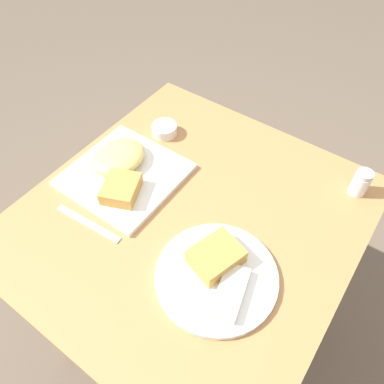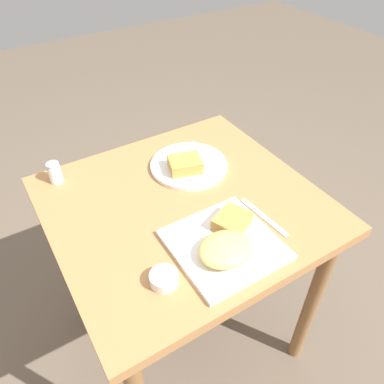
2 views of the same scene
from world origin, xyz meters
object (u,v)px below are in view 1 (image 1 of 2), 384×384
(salt_shaker, at_px, (360,184))
(butter_knife, at_px, (88,223))
(plate_square_near, at_px, (122,170))
(sauce_ramekin, at_px, (165,129))
(plate_oval_far, at_px, (217,273))

(salt_shaker, height_order, butter_knife, salt_shaker)
(plate_square_near, distance_m, salt_shaker, 0.60)
(sauce_ramekin, xyz_separation_m, salt_shaker, (-0.11, 0.53, 0.01))
(plate_oval_far, relative_size, sauce_ramekin, 3.67)
(sauce_ramekin, bearing_deg, plate_square_near, 3.27)
(plate_oval_far, xyz_separation_m, butter_knife, (0.06, -0.32, -0.01))
(plate_oval_far, bearing_deg, butter_knife, -78.82)
(plate_square_near, relative_size, salt_shaker, 3.80)
(plate_oval_far, bearing_deg, salt_shaker, 158.28)
(plate_square_near, bearing_deg, sauce_ramekin, -176.73)
(plate_oval_far, distance_m, sauce_ramekin, 0.47)
(plate_square_near, height_order, sauce_ramekin, plate_square_near)
(sauce_ramekin, bearing_deg, butter_knife, 7.71)
(butter_knife, bearing_deg, plate_oval_far, 7.18)
(plate_square_near, distance_m, plate_oval_far, 0.37)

